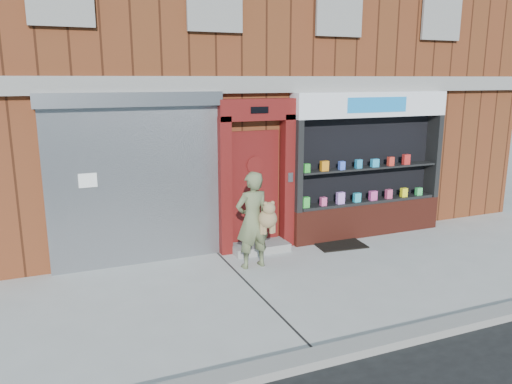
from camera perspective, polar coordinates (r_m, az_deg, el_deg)
ground at (r=8.66m, az=9.56°, el=-9.47°), size 80.00×80.00×0.00m
curb at (r=7.09m, az=19.15°, el=-14.79°), size 60.00×0.30×0.12m
building at (r=13.47m, az=-3.96°, el=15.98°), size 12.00×8.16×8.00m
shutter_bay at (r=8.90m, az=-13.62°, el=2.51°), size 3.10×0.30×3.04m
red_door_bay at (r=9.49m, az=0.05°, el=1.90°), size 1.52×0.58×2.90m
pharmacy_bay at (r=10.67m, az=12.63°, el=2.35°), size 3.50×0.41×3.00m
woman at (r=8.66m, az=-0.24°, el=-3.19°), size 0.72×0.55×1.72m
doormat at (r=10.18m, az=9.53°, el=-5.94°), size 1.03×0.77×0.02m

